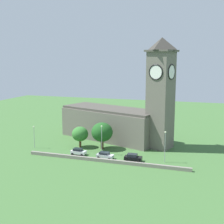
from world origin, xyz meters
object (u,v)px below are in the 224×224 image
streetlamp_central (165,142)px  tree_riverside_west (80,134)px  car_silver (105,155)px  car_white (78,152)px  streetlamp_west_mid (102,136)px  car_black (133,157)px  tree_churchyard (102,132)px  streetlamp_west_end (34,133)px  church (122,117)px

streetlamp_central → tree_riverside_west: bearing=167.4°
car_silver → tree_riverside_west: (-10.10, 7.25, 3.07)m
car_white → streetlamp_west_mid: bearing=19.9°
car_silver → tree_riverside_west: size_ratio=0.75×
car_black → tree_churchyard: tree_churchyard is taller
streetlamp_west_mid → car_silver: bearing=-56.1°
car_silver → streetlamp_west_end: streetlamp_west_end is taller
car_silver → streetlamp_central: bearing=6.4°
car_black → tree_churchyard: bearing=145.5°
streetlamp_west_end → church: bearing=36.2°
tree_riverside_west → car_black: bearing=-22.1°
tree_churchyard → tree_riverside_west: size_ratio=1.26×
car_silver → tree_churchyard: 9.32m
car_white → streetlamp_central: (22.66, 1.05, 4.27)m
tree_churchyard → car_white: bearing=-120.8°
streetlamp_west_mid → streetlamp_central: bearing=-3.6°
car_silver → streetlamp_west_mid: 5.46m
streetlamp_west_end → tree_riverside_west: (12.15, 4.69, -0.44)m
car_white → streetlamp_west_end: 15.09m
streetlamp_west_mid → streetlamp_central: streetlamp_west_mid is taller
car_silver → streetlamp_west_mid: (-1.84, 2.73, 4.35)m
car_black → streetlamp_central: 8.85m
car_silver → streetlamp_west_mid: streetlamp_west_mid is taller
streetlamp_central → tree_riverside_west: (-25.06, 5.59, -1.24)m
car_black → streetlamp_central: size_ratio=0.56×
church → tree_churchyard: size_ratio=5.01×
car_white → streetlamp_central: size_ratio=0.52×
church → tree_churchyard: bearing=-104.0°
church → car_black: size_ratio=8.63×
car_black → car_white: bearing=178.4°
car_black → streetlamp_west_end: size_ratio=0.69×
car_silver → tree_churchyard: tree_churchyard is taller
church → streetlamp_west_end: bearing=-143.8°
car_white → tree_riverside_west: tree_riverside_west is taller
car_white → car_silver: size_ratio=0.90×
church → car_silver: bearing=-87.3°
car_black → streetlamp_west_mid: (-9.17, 2.54, 4.25)m
church → car_white: 20.02m
car_silver → streetlamp_central: streetlamp_central is taller
tree_churchyard → tree_riverside_west: tree_churchyard is taller
streetlamp_west_mid → tree_riverside_west: 9.50m
tree_churchyard → car_silver: bearing=-65.3°
streetlamp_central → tree_churchyard: (-18.47, 5.97, -0.30)m
car_white → car_black: size_ratio=0.93×
streetlamp_west_mid → streetlamp_central: size_ratio=1.01×
car_silver → tree_riverside_west: 12.81m
church → tree_riverside_west: bearing=-130.1°
streetlamp_west_mid → tree_riverside_west: size_ratio=1.31×
car_black → streetlamp_central: (7.64, 1.48, 4.22)m
tree_riverside_west → streetlamp_west_mid: bearing=-28.7°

